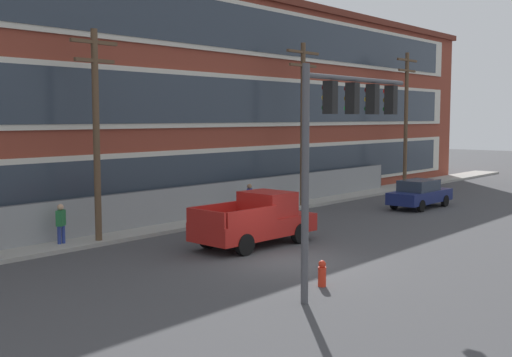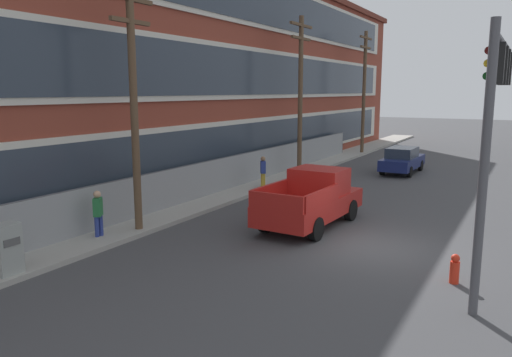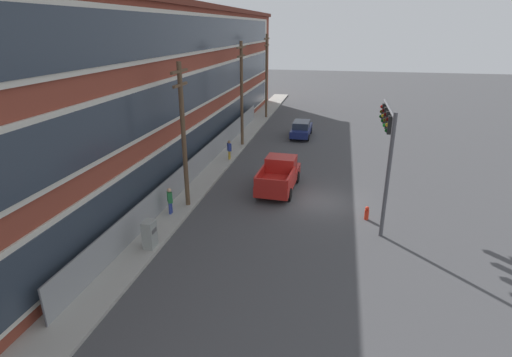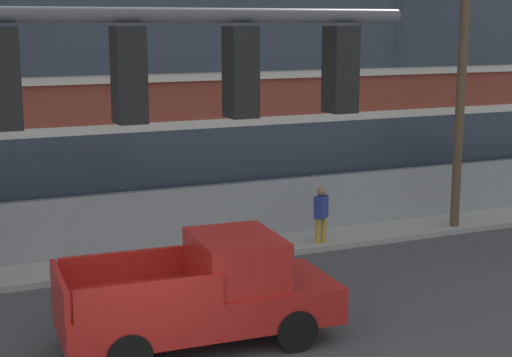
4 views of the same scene
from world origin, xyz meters
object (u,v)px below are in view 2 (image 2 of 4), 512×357
Objects in this scene: pedestrian_near_cabinet at (98,212)px; fire_hydrant at (455,269)px; utility_pole_midblock at (300,89)px; utility_pole_far_east at (364,87)px; utility_pole_near_corner at (134,101)px; pedestrian_by_fence at (263,171)px; traffic_signal_mast at (496,98)px; electrical_cabinet at (7,252)px; pickup_truck_red at (312,200)px; sedan_navy at (402,160)px.

pedestrian_near_cabinet is 10.95m from fire_hydrant.
utility_pole_far_east is at bearing 0.09° from utility_pole_midblock.
utility_pole_near_corner is at bearing 92.55° from fire_hydrant.
pedestrian_by_fence is (-4.43, -0.02, -4.02)m from utility_pole_midblock.
pedestrian_by_fence is (8.41, 10.79, -3.76)m from traffic_signal_mast.
utility_pole_far_east is at bearing 23.62° from traffic_signal_mast.
traffic_signal_mast is at bearing -156.38° from utility_pole_far_east.
utility_pole_near_corner is 5.51× the size of electrical_cabinet.
electrical_cabinet is (-5.47, 10.89, -3.98)m from traffic_signal_mast.
pickup_truck_red is at bearing 57.69° from fire_hydrant.
fire_hydrant is at bearing -162.73° from sedan_navy.
sedan_navy is at bearing -12.32° from electrical_cabinet.
utility_pole_near_corner is 0.93× the size of utility_pole_midblock.
pedestrian_near_cabinet is at bearing 177.66° from utility_pole_midblock.
fire_hydrant is (5.45, -10.26, -0.37)m from electrical_cabinet.
pedestrian_near_cabinet is (-18.94, 5.46, 0.18)m from sedan_navy.
sedan_navy is 5.92× the size of fire_hydrant.
sedan_navy is 9.96m from pedestrian_by_fence.
sedan_navy is 3.06× the size of electrical_cabinet.
utility_pole_midblock is 15.22m from pedestrian_near_cabinet.
pedestrian_by_fence is (8.89, -0.11, -3.58)m from utility_pole_near_corner.
utility_pole_midblock is at bearing -179.91° from utility_pole_far_east.
sedan_navy is 23.12m from electrical_cabinet.
utility_pole_midblock is 11.48× the size of fire_hydrant.
traffic_signal_mast is 1.19× the size of pickup_truck_red.
electrical_cabinet is (-4.99, -0.01, -3.80)m from utility_pole_near_corner.
pedestrian_near_cabinet is at bearing 176.54° from pedestrian_by_fence.
utility_pole_near_corner is 10.67× the size of fire_hydrant.
pedestrian_near_cabinet is (-1.34, 0.51, -3.58)m from utility_pole_near_corner.
fire_hydrant is at bearing -157.62° from utility_pole_far_east.
utility_pole_near_corner is at bearing -20.81° from pedestrian_near_cabinet.
traffic_signal_mast reaches higher than pedestrian_by_fence.
pedestrian_by_fence reaches higher than sedan_navy.
pickup_truck_red is at bearing -136.53° from pedestrian_by_fence.
sedan_navy is 17.96m from fire_hydrant.
utility_pole_far_east is at bearing 0.14° from pedestrian_by_fence.
traffic_signal_mast is 16.79m from utility_pole_midblock.
pedestrian_near_cabinet is (-26.58, 0.58, -4.20)m from utility_pole_far_east.
pedestrian_near_cabinet is 1.00× the size of pedestrian_by_fence.
utility_pole_far_east reaches higher than fire_hydrant.
pedestrian_by_fence is (13.88, -0.10, 0.22)m from electrical_cabinet.
pedestrian_by_fence is at bearing 150.94° from sedan_navy.
utility_pole_midblock reaches higher than utility_pole_near_corner.
utility_pole_far_east is (21.35, 4.78, 4.22)m from pickup_truck_red.
traffic_signal_mast is at bearing -127.94° from pedestrian_by_fence.
pedestrian_near_cabinet is (-1.82, 11.41, -3.76)m from traffic_signal_mast.
pedestrian_near_cabinet reaches higher than electrical_cabinet.
electrical_cabinet is at bearing 179.77° from utility_pole_midblock.
pickup_truck_red is 22.28m from utility_pole_far_east.
electrical_cabinet is 0.89× the size of pedestrian_near_cabinet.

